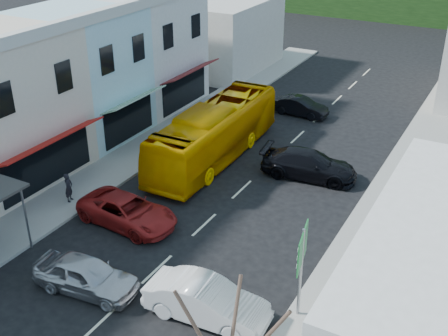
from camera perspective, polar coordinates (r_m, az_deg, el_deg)
ground at (r=24.64m, az=-6.82°, el=-10.17°), size 120.00×120.00×0.00m
sidewalk_left at (r=35.40m, az=-7.56°, el=2.16°), size 3.00×52.00×0.15m
sidewalk_right at (r=29.95m, az=16.52°, el=-3.71°), size 3.00×52.00×0.15m
shopfront_row at (r=33.76m, az=-19.95°, el=6.68°), size 8.25×30.00×8.00m
distant_block_left at (r=50.33m, az=-0.51°, el=13.44°), size 8.00×10.00×6.00m
bus at (r=33.18m, az=-0.94°, el=3.45°), size 2.78×11.66×3.10m
car_silver at (r=23.62m, az=-13.83°, el=-10.62°), size 4.56×2.25×1.40m
car_white at (r=21.71m, az=-1.78°, el=-13.55°), size 4.51×2.08×1.40m
car_red at (r=27.45m, az=-9.77°, el=-4.37°), size 4.74×2.26×1.40m
car_black_near at (r=31.69m, az=8.61°, el=0.24°), size 4.70×2.41×1.40m
car_black_far at (r=40.35m, az=7.76°, el=6.28°), size 4.48×2.00×1.40m
pedestrian_left at (r=29.69m, az=-15.52°, el=-1.79°), size 0.57×0.70×1.70m
direction_sign at (r=21.13m, az=7.78°, el=-10.68°), size 0.89×1.86×3.96m
traffic_signal at (r=46.83m, az=21.55°, el=10.09°), size 0.59×1.09×5.28m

